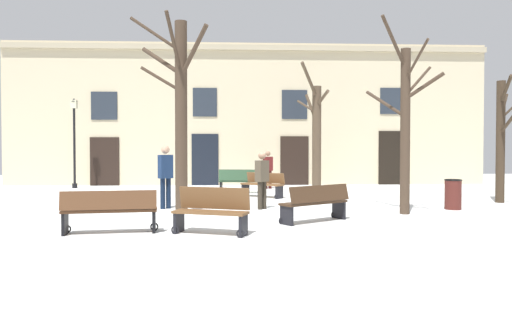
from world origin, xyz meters
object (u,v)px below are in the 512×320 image
Objects in this scene: tree_center at (316,133)px; bench_back_to_back_right at (212,211)px; streetlamp at (74,133)px; litter_bin at (453,194)px; bench_by_litter_bin at (263,184)px; person_by_shop_door at (166,173)px; bench_far_corner at (316,203)px; tree_right_of_center at (502,136)px; person_strolling at (268,168)px; bench_facing_shops at (110,211)px; tree_near_facade at (405,123)px; bench_back_to_back_left at (241,181)px; person_near_bench at (262,178)px; tree_foreground at (180,109)px.

tree_center is 3.19× the size of bench_back_to_back_right.
litter_bin is at bearing -31.09° from streetlamp.
person_by_shop_door is at bearing -94.17° from bench_by_litter_bin.
bench_far_corner is (8.70, -9.93, -1.90)m from streetlamp.
bench_by_litter_bin is at bearing 164.70° from tree_right_of_center.
person_strolling is at bearing -120.52° from bench_far_corner.
bench_facing_shops is 1.07× the size of person_by_shop_door.
litter_bin is at bearing 139.50° from person_by_shop_door.
bench_facing_shops is at bearing -68.96° from streetlamp.
person_strolling is (-6.94, 5.60, -1.22)m from tree_right_of_center.
tree_near_facade is 6.66m from person_by_shop_door.
person_by_shop_door is at bearing 167.63° from tree_near_facade.
litter_bin is 7.90m from bench_back_to_back_left.
person_near_bench reaches higher than person_strolling.
tree_right_of_center is at bearing -44.03° from tree_center.
bench_back_to_back_right is (0.97, -3.23, -2.29)m from tree_foreground.
person_strolling is (0.67, 6.82, -0.01)m from person_near_bench.
bench_by_litter_bin is at bearing 98.41° from bench_back_to_back_right.
streetlamp is at bearing -81.93° from bench_far_corner.
bench_back_to_back_left is 2.20m from person_strolling.
person_strolling is at bearing 123.23° from litter_bin.
tree_near_facade is at bearing 48.96° from bench_back_to_back_right.
tree_right_of_center is at bearing 176.18° from bench_far_corner.
person_by_shop_door reaches higher than bench_back_to_back_left.
bench_back_to_back_left is (-4.14, 6.17, -1.90)m from tree_near_facade.
bench_far_corner is 9.27m from person_strolling.
tree_foreground is at bearing 80.23° from bench_back_to_back_left.
tree_foreground is at bearing -32.14° from person_near_bench.
bench_far_corner is at bearing -150.66° from tree_right_of_center.
person_strolling is at bearing 99.96° from bench_back_to_back_right.
person_by_shop_door reaches higher than person_strolling.
tree_near_facade is at bearing -153.41° from litter_bin.
litter_bin is 0.53× the size of person_strolling.
bench_by_litter_bin is (-5.12, 3.56, 0.02)m from litter_bin.
bench_far_corner is at bearing 109.35° from bench_back_to_back_left.
tree_center is (-5.01, 4.85, 0.23)m from tree_right_of_center.
person_near_bench is at bearing 15.57° from tree_foreground.
tree_right_of_center is 0.77× the size of tree_center.
tree_near_facade is 14.19m from streetlamp.
tree_foreground is 5.91m from tree_near_facade.
bench_back_to_back_right is 0.90× the size of bench_back_to_back_left.
person_strolling is at bearing 141.10° from tree_right_of_center.
tree_center reaches higher than bench_facing_shops.
bench_back_to_back_left reaches higher than bench_far_corner.
person_by_shop_door is at bearing -52.71° from person_near_bench.
bench_by_litter_bin is 0.86× the size of bench_back_to_back_left.
tree_foreground reaches higher than bench_back_to_back_left.
tree_right_of_center is at bearing -162.93° from bench_facing_shops.
bench_far_corner is at bearing 108.45° from person_by_shop_door.
tree_foreground is at bearing 126.89° from bench_back_to_back_right.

